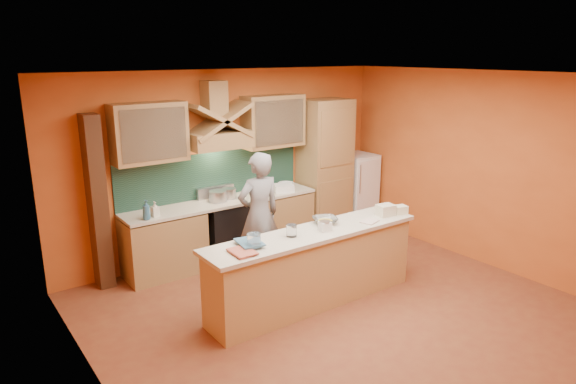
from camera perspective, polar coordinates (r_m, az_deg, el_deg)
floor at (r=6.45m, az=5.20°, el=-12.86°), size 5.50×5.00×0.01m
ceiling at (r=5.70m, az=5.89°, el=12.82°), size 5.50×5.00×0.01m
wall_back at (r=7.91m, az=-6.54°, el=3.25°), size 5.50×0.02×2.80m
wall_front at (r=4.48m, az=27.34°, el=-7.97°), size 5.50×0.02×2.80m
wall_left at (r=4.67m, az=-20.88°, el=-6.32°), size 0.02×5.00×2.80m
wall_right at (r=7.97m, az=20.56°, el=2.45°), size 0.02×5.00×2.80m
base_cabinet_left at (r=7.40m, az=-13.61°, el=-5.78°), size 1.10×0.60×0.86m
base_cabinet_right at (r=8.25m, az=-1.37°, el=-3.13°), size 1.10×0.60×0.86m
counter_top at (r=7.64m, az=-7.26°, el=-1.08°), size 3.00×0.62×0.04m
stove at (r=7.77m, az=-7.15°, el=-4.27°), size 0.60×0.58×0.90m
backsplash at (r=7.79m, az=-8.36°, el=1.87°), size 3.00×0.03×0.70m
range_hood at (r=7.47m, az=-7.69°, el=5.79°), size 0.92×0.50×0.24m
hood_chimney at (r=7.49m, az=-8.22°, el=10.26°), size 0.30×0.30×0.50m
upper_cabinet_left at (r=7.10m, az=-15.17°, el=6.37°), size 1.00×0.35×0.80m
upper_cabinet_right at (r=8.03m, az=-1.66°, el=7.87°), size 1.00×0.35×0.80m
pantry_column at (r=8.64m, az=4.07°, el=2.65°), size 0.80×0.60×2.30m
fridge at (r=9.25m, az=7.57°, el=0.21°), size 0.58×0.60×1.30m
trim_column_left at (r=7.08m, az=-20.42°, el=-1.16°), size 0.20×0.30×2.30m
island_body at (r=6.41m, az=2.83°, el=-8.65°), size 2.80×0.55×0.88m
island_top at (r=6.23m, az=2.89°, el=-4.61°), size 2.90×0.62×0.05m
person at (r=7.07m, az=-3.24°, el=-2.54°), size 0.66×0.45×1.75m
pot_large at (r=7.59m, az=-7.81°, el=-0.59°), size 0.34×0.34×0.16m
pot_small at (r=7.71m, az=-6.54°, el=-0.30°), size 0.22×0.22×0.15m
soap_bottle_a at (r=7.05m, az=-14.57°, el=-1.84°), size 0.10×0.10×0.20m
soap_bottle_b at (r=6.93m, az=-15.48°, el=-1.93°), size 0.12×0.12×0.26m
bowl_back at (r=8.27m, az=-0.22°, el=0.76°), size 0.32×0.32×0.08m
dish_rack at (r=8.06m, az=-0.51°, el=0.47°), size 0.37×0.33×0.11m
book_lower at (r=5.52m, az=-6.18°, el=-6.92°), size 0.25×0.33×0.03m
book_upper at (r=5.73m, az=-5.48°, el=-5.83°), size 0.31×0.38×0.03m
jar_large at (r=5.68m, az=-3.81°, el=-5.46°), size 0.19×0.19×0.17m
jar_small at (r=6.03m, az=0.40°, el=-4.31°), size 0.15×0.15×0.14m
kitchen_scale at (r=6.24m, az=4.13°, el=-3.81°), size 0.16×0.16×0.11m
mixing_bowl at (r=6.50m, az=4.16°, el=-3.17°), size 0.40×0.40×0.08m
cloth at (r=6.63m, az=9.05°, el=-3.24°), size 0.27×0.23×0.02m
grocery_bag_a at (r=6.91m, az=10.80°, el=-1.98°), size 0.25×0.21×0.14m
grocery_bag_b at (r=7.03m, az=12.33°, el=-1.93°), size 0.21×0.18×0.11m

